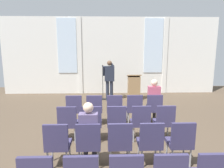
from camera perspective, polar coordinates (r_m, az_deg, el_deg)
name	(u,v)px	position (r m, az deg, el deg)	size (l,w,h in m)	color
ground_plane	(117,144)	(5.18, 1.35, -16.53)	(14.55, 14.55, 0.00)	brown
rear_partition	(111,56)	(10.21, -0.32, 8.02)	(10.67, 0.14, 3.78)	silver
speaker	(109,77)	(8.84, -0.74, 1.87)	(0.50, 0.69, 1.76)	#232838
mic_stand	(103,92)	(9.12, -2.60, -2.28)	(0.28, 0.28, 1.55)	black
lectern	(134,88)	(9.09, 6.17, -0.99)	(0.60, 0.48, 1.16)	#93724C
chair_r0_c0	(75,108)	(6.23, -10.49, -6.64)	(0.46, 0.44, 0.94)	#99999E
chair_r0_c1	(95,108)	(6.17, -4.93, -6.67)	(0.46, 0.44, 0.94)	#99999E
chair_r0_c2	(114,108)	(6.17, 0.69, -6.64)	(0.46, 0.44, 0.94)	#99999E
chair_r0_c3	(134,107)	(6.22, 6.26, -6.55)	(0.46, 0.44, 0.94)	#99999E
chair_r0_c4	(154,107)	(6.34, 11.68, -6.39)	(0.46, 0.44, 0.94)	#99999E
audience_r0_c4	(153,99)	(6.35, 11.59, -4.20)	(0.36, 0.39, 1.39)	#2D2D33
chair_r1_c0	(68,121)	(5.19, -12.31, -10.23)	(0.46, 0.44, 0.94)	#99999E
chair_r1_c1	(92,121)	(5.12, -5.57, -10.34)	(0.46, 0.44, 0.94)	#99999E
chair_r1_c2	(116,121)	(5.12, 1.27, -10.30)	(0.46, 0.44, 0.94)	#99999E
chair_r1_c3	(140,120)	(5.18, 8.02, -10.13)	(0.46, 0.44, 0.94)	#99999E
chair_r1_c4	(164,120)	(5.32, 14.50, -9.83)	(0.46, 0.44, 0.94)	#99999E
chair_r2_c0	(58,142)	(4.19, -15.09, -15.56)	(0.46, 0.44, 0.94)	#99999E
chair_r2_c1	(89,142)	(4.10, -6.56, -15.86)	(0.46, 0.44, 0.94)	#99999E
audience_r2_c1	(89,131)	(4.10, -6.53, -12.92)	(0.36, 0.39, 1.31)	#2D2D33
chair_r2_c2	(120,141)	(4.10, 2.17, -15.82)	(0.46, 0.44, 0.94)	#99999E
chair_r2_c3	(150,141)	(4.18, 10.72, -15.44)	(0.46, 0.44, 0.94)	#99999E
chair_r2_c4	(181,140)	(4.35, 18.74, -14.79)	(0.46, 0.44, 0.94)	#99999E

